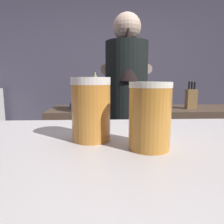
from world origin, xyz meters
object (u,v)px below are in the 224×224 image
object	(u,v)px
bottle_hot_sauce	(107,78)
bottle_vinegar	(121,79)
knife_block	(191,98)
bottle_soy	(95,79)
chefs_knife	(149,108)
pint_glass_near	(91,109)
bartender	(126,106)
mixing_bowl	(80,105)
bottle_olive_oil	(117,78)
pint_glass_far	(150,116)

from	to	relation	value
bottle_hot_sauce	bottle_vinegar	bearing A→B (deg)	-7.46
knife_block	bottle_soy	distance (m)	1.68
chefs_knife	pint_glass_near	distance (m)	1.74
bartender	mixing_bowl	distance (m)	0.66
bottle_soy	bottle_olive_oil	size ratio (longest dim) A/B	0.86
knife_block	bottle_hot_sauce	size ratio (longest dim) A/B	1.31
pint_glass_near	bottle_hot_sauce	world-z (taller)	bottle_hot_sauce
mixing_bowl	chefs_knife	world-z (taller)	mixing_bowl
knife_block	chefs_knife	bearing A→B (deg)	176.52
pint_glass_near	bottle_vinegar	bearing A→B (deg)	83.57
chefs_knife	bartender	bearing A→B (deg)	-111.91
bartender	knife_block	size ratio (longest dim) A/B	6.21
pint_glass_near	bottle_vinegar	xyz separation A→B (m)	(0.32, 2.86, 0.08)
bartender	bottle_olive_oil	bearing A→B (deg)	-1.12
pint_glass_far	bottle_soy	bearing A→B (deg)	93.96
pint_glass_far	bottle_vinegar	bearing A→B (deg)	85.83
bartender	bottle_vinegar	distance (m)	1.63
bartender	pint_glass_near	world-z (taller)	bartender
chefs_knife	bottle_hot_sauce	world-z (taller)	bottle_hot_sauce
knife_block	bottle_olive_oil	size ratio (longest dim) A/B	1.30
bartender	bottle_vinegar	size ratio (longest dim) A/B	9.34
chefs_knife	pint_glass_near	xyz separation A→B (m)	(-0.50, -1.65, 0.23)
mixing_bowl	pint_glass_near	distance (m)	1.76
mixing_bowl	bottle_vinegar	xyz separation A→B (m)	(0.54, 1.13, 0.29)
knife_block	bottle_hot_sauce	world-z (taller)	bottle_hot_sauce
bottle_soy	bottle_vinegar	bearing A→B (deg)	-10.80
chefs_knife	bottle_soy	xyz separation A→B (m)	(-0.60, 1.29, 0.31)
knife_block	pint_glass_near	size ratio (longest dim) A/B	2.12
bottle_soy	bottle_vinegar	xyz separation A→B (m)	(0.42, -0.08, 0.00)
pint_glass_near	bottle_soy	world-z (taller)	bottle_soy
pint_glass_far	bottle_vinegar	size ratio (longest dim) A/B	0.66
bartender	mixing_bowl	size ratio (longest dim) A/B	8.28
chefs_knife	bottle_hot_sauce	size ratio (longest dim) A/B	1.13
pint_glass_far	bottle_vinegar	world-z (taller)	bottle_vinegar
chefs_knife	pint_glass_far	world-z (taller)	pint_glass_far
bartender	bottle_soy	world-z (taller)	bartender
pint_glass_far	bottle_hot_sauce	distance (m)	2.95
pint_glass_near	bartender	bearing A→B (deg)	80.10
bottle_soy	bottle_olive_oil	bearing A→B (deg)	5.86
bartender	pint_glass_far	xyz separation A→B (m)	(-0.11, -1.30, 0.15)
bottle_vinegar	bottle_olive_oil	distance (m)	0.13
pint_glass_far	bottle_hot_sauce	world-z (taller)	bottle_hot_sauce
bottle_hot_sauce	bottle_vinegar	distance (m)	0.23
pint_glass_near	knife_block	bearing A→B (deg)	60.23
bottle_vinegar	bartender	bearing A→B (deg)	-93.72
bottle_olive_oil	knife_block	bearing A→B (deg)	-63.74
chefs_knife	bottle_vinegar	bearing A→B (deg)	111.00
knife_block	bottle_soy	size ratio (longest dim) A/B	1.51
bottle_soy	chefs_knife	bearing A→B (deg)	-65.22
pint_glass_near	bottle_olive_oil	bearing A→B (deg)	84.99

